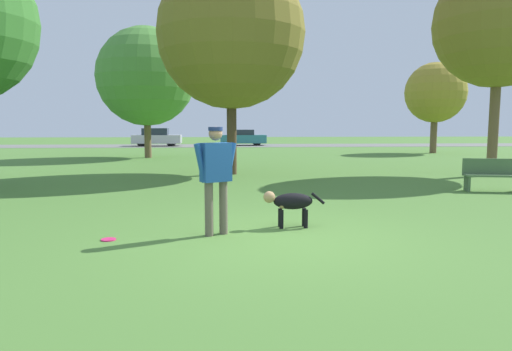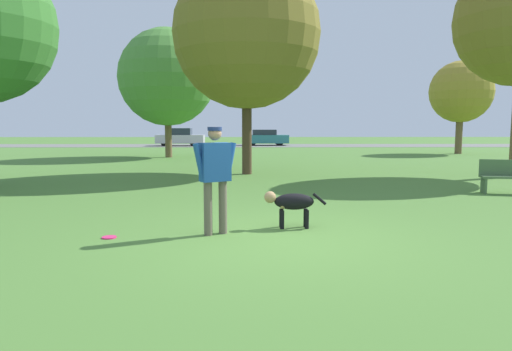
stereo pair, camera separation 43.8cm
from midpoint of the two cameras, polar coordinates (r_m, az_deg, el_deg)
ground_plane at (r=6.95m, az=0.98°, el=-7.83°), size 120.00×120.00×0.00m
far_road_strip at (r=38.29m, az=-3.29°, el=3.75°), size 120.00×6.00×0.01m
person at (r=7.03m, az=-6.82°, el=0.55°), size 0.68×0.43×1.67m
dog at (r=7.58m, az=2.62°, el=-3.39°), size 1.04×0.28×0.61m
frisbee at (r=7.24m, az=-19.64°, el=-7.56°), size 0.22×0.22×0.02m
tree_far_right at (r=30.02m, az=21.12°, el=9.62°), size 3.64×3.64×5.49m
tree_far_left at (r=24.80m, az=-14.07°, el=11.89°), size 5.07×5.07×6.74m
tree_near_right at (r=17.67m, az=27.50°, el=16.54°), size 4.24×4.24×7.19m
tree_mid_center at (r=16.15m, az=-3.94°, el=17.17°), size 5.02×5.02×7.26m
parked_car_silver at (r=38.31m, az=-12.63°, el=4.67°), size 3.93×1.85×1.46m
parked_car_teal at (r=38.64m, az=-2.00°, el=4.75°), size 3.87×1.95×1.33m
park_bench at (r=13.11m, az=26.58°, el=0.18°), size 1.45×0.68×0.84m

